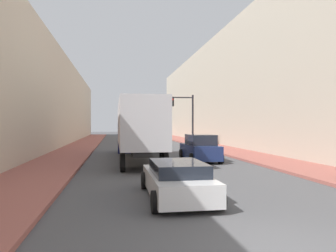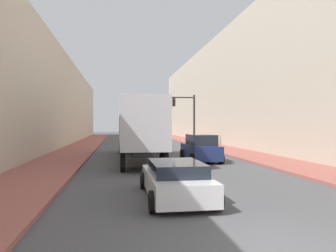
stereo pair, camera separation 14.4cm
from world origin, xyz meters
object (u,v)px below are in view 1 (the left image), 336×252
Objects in this scene: sedan_car at (177,180)px; suv_car at (200,149)px; traffic_signal_gantry at (177,110)px; semi_truck at (137,127)px.

sedan_car is 1.06× the size of suv_car.
semi_truck is at bearing -113.42° from traffic_signal_gantry.
sedan_car is at bearing -108.78° from suv_car.
sedan_car is at bearing -100.85° from traffic_signal_gantry.
suv_car is at bearing 71.22° from sedan_car.
traffic_signal_gantry is at bearing 66.58° from semi_truck.
suv_car is at bearing -20.73° from semi_truck.
sedan_car is 24.62m from traffic_signal_gantry.
semi_truck is 2.06× the size of traffic_signal_gantry.
traffic_signal_gantry is (5.13, 11.84, 1.71)m from semi_truck.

